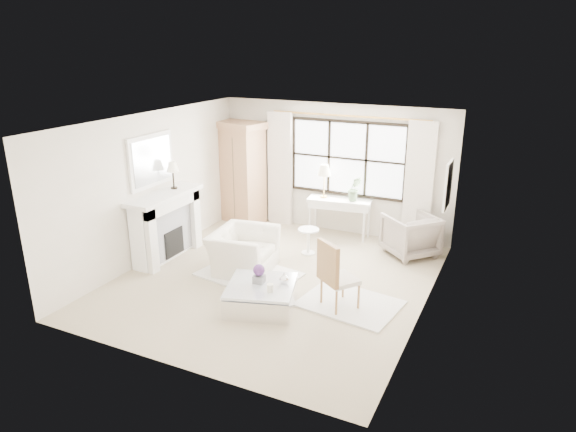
% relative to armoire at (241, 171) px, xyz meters
% --- Properties ---
extents(floor, '(5.50, 5.50, 0.00)m').
position_rel_armoire_xyz_m(floor, '(2.07, -2.44, -1.14)').
color(floor, '#BFAD8E').
rests_on(floor, ground).
extents(ceiling, '(5.50, 5.50, 0.00)m').
position_rel_armoire_xyz_m(ceiling, '(2.07, -2.44, 1.56)').
color(ceiling, white).
rests_on(ceiling, ground).
extents(wall_back, '(5.00, 0.00, 5.00)m').
position_rel_armoire_xyz_m(wall_back, '(2.07, 0.31, 0.21)').
color(wall_back, beige).
rests_on(wall_back, ground).
extents(wall_front, '(5.00, 0.00, 5.00)m').
position_rel_armoire_xyz_m(wall_front, '(2.07, -5.19, 0.21)').
color(wall_front, white).
rests_on(wall_front, ground).
extents(wall_left, '(0.00, 5.50, 5.50)m').
position_rel_armoire_xyz_m(wall_left, '(-0.43, -2.44, 0.21)').
color(wall_left, silver).
rests_on(wall_left, ground).
extents(wall_right, '(0.00, 5.50, 5.50)m').
position_rel_armoire_xyz_m(wall_right, '(4.57, -2.44, 0.21)').
color(wall_right, beige).
rests_on(wall_right, ground).
extents(window_pane, '(2.40, 0.02, 1.50)m').
position_rel_armoire_xyz_m(window_pane, '(2.37, 0.29, 0.46)').
color(window_pane, white).
rests_on(window_pane, wall_back).
extents(window_frame, '(2.50, 0.04, 1.50)m').
position_rel_armoire_xyz_m(window_frame, '(2.37, 0.28, 0.46)').
color(window_frame, black).
rests_on(window_frame, wall_back).
extents(curtain_rod, '(3.30, 0.04, 0.04)m').
position_rel_armoire_xyz_m(curtain_rod, '(2.37, 0.23, 1.33)').
color(curtain_rod, '#B5833E').
rests_on(curtain_rod, wall_back).
extents(curtain_left, '(0.55, 0.10, 2.47)m').
position_rel_armoire_xyz_m(curtain_left, '(0.87, 0.21, 0.10)').
color(curtain_left, silver).
rests_on(curtain_left, ground).
extents(curtain_right, '(0.55, 0.10, 2.47)m').
position_rel_armoire_xyz_m(curtain_right, '(3.87, 0.21, 0.10)').
color(curtain_right, silver).
rests_on(curtain_right, ground).
extents(fireplace, '(0.58, 1.66, 1.26)m').
position_rel_armoire_xyz_m(fireplace, '(-0.20, -2.44, -0.49)').
color(fireplace, white).
rests_on(fireplace, ground).
extents(mirror_frame, '(0.05, 1.15, 0.95)m').
position_rel_armoire_xyz_m(mirror_frame, '(-0.40, -2.44, 0.70)').
color(mirror_frame, white).
rests_on(mirror_frame, wall_left).
extents(mirror_glass, '(0.02, 1.00, 0.80)m').
position_rel_armoire_xyz_m(mirror_glass, '(-0.37, -2.44, 0.70)').
color(mirror_glass, silver).
rests_on(mirror_glass, wall_left).
extents(art_frame, '(0.04, 0.62, 0.82)m').
position_rel_armoire_xyz_m(art_frame, '(4.54, -0.74, 0.41)').
color(art_frame, white).
rests_on(art_frame, wall_right).
extents(art_canvas, '(0.01, 0.52, 0.72)m').
position_rel_armoire_xyz_m(art_canvas, '(4.52, -0.74, 0.41)').
color(art_canvas, beige).
rests_on(art_canvas, wall_right).
extents(mantel_lamp, '(0.22, 0.22, 0.51)m').
position_rel_armoire_xyz_m(mantel_lamp, '(-0.19, -2.11, 0.51)').
color(mantel_lamp, black).
rests_on(mantel_lamp, fireplace).
extents(armoire, '(1.26, 0.97, 2.24)m').
position_rel_armoire_xyz_m(armoire, '(0.00, 0.00, 0.00)').
color(armoire, tan).
rests_on(armoire, floor).
extents(console_table, '(1.35, 0.63, 0.80)m').
position_rel_armoire_xyz_m(console_table, '(2.33, 0.02, -0.74)').
color(console_table, white).
rests_on(console_table, floor).
extents(console_lamp, '(0.28, 0.28, 0.69)m').
position_rel_armoire_xyz_m(console_lamp, '(1.98, 0.00, 0.22)').
color(console_lamp, '#BF9442').
rests_on(console_lamp, console_table).
extents(orchid_plant, '(0.35, 0.32, 0.51)m').
position_rel_armoire_xyz_m(orchid_plant, '(2.63, 0.03, -0.09)').
color(orchid_plant, '#5D7D53').
rests_on(orchid_plant, console_table).
extents(side_table, '(0.40, 0.40, 0.51)m').
position_rel_armoire_xyz_m(side_table, '(2.14, -1.15, -0.81)').
color(side_table, white).
rests_on(side_table, floor).
extents(rug_left, '(1.79, 1.40, 0.03)m').
position_rel_armoire_xyz_m(rug_left, '(1.58, -2.47, -1.13)').
color(rug_left, white).
rests_on(rug_left, floor).
extents(rug_right, '(1.60, 1.29, 0.03)m').
position_rel_armoire_xyz_m(rug_right, '(3.52, -2.71, -1.13)').
color(rug_right, white).
rests_on(rug_right, floor).
extents(club_armchair, '(1.10, 1.23, 0.74)m').
position_rel_armoire_xyz_m(club_armchair, '(1.40, -2.33, -0.77)').
color(club_armchair, white).
rests_on(club_armchair, floor).
extents(wingback_chair, '(1.23, 1.23, 0.80)m').
position_rel_armoire_xyz_m(wingback_chair, '(3.90, -0.36, -0.74)').
color(wingback_chair, gray).
rests_on(wingback_chair, floor).
extents(french_chair, '(0.67, 0.68, 1.08)m').
position_rel_armoire_xyz_m(french_chair, '(3.39, -2.88, -0.83)').
color(french_chair, '#AF7E49').
rests_on(french_chair, floor).
extents(coffee_table, '(1.25, 1.25, 0.38)m').
position_rel_armoire_xyz_m(coffee_table, '(2.32, -3.37, -0.96)').
color(coffee_table, white).
rests_on(coffee_table, floor).
extents(planter_box, '(0.17, 0.17, 0.12)m').
position_rel_armoire_xyz_m(planter_box, '(2.26, -3.33, -0.70)').
color(planter_box, slate).
rests_on(planter_box, coffee_table).
extents(planter_flowers, '(0.18, 0.18, 0.18)m').
position_rel_armoire_xyz_m(planter_flowers, '(2.26, -3.33, -0.55)').
color(planter_flowers, '#562C6E').
rests_on(planter_flowers, planter_box).
extents(pillar_candle, '(0.10, 0.10, 0.12)m').
position_rel_armoire_xyz_m(pillar_candle, '(2.55, -3.52, -0.70)').
color(pillar_candle, white).
rests_on(pillar_candle, coffee_table).
extents(coffee_vase, '(0.16, 0.16, 0.16)m').
position_rel_armoire_xyz_m(coffee_vase, '(2.61, -3.17, -0.68)').
color(coffee_vase, silver).
rests_on(coffee_vase, coffee_table).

